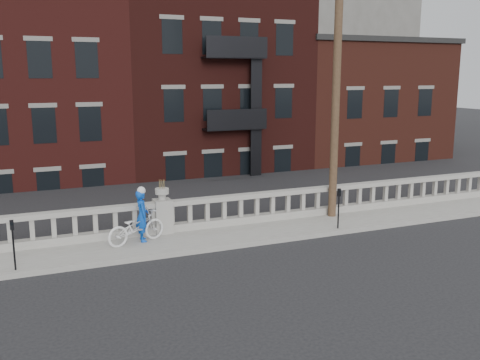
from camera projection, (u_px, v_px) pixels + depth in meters
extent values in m
plane|color=black|center=(202.00, 279.00, 13.86)|extent=(120.00, 120.00, 0.00)
cube|color=gray|center=(171.00, 243.00, 16.56)|extent=(32.00, 2.20, 0.15)
cube|color=gray|center=(163.00, 229.00, 17.38)|extent=(28.00, 0.34, 0.25)
cube|color=gray|center=(162.00, 204.00, 17.22)|extent=(28.00, 0.34, 0.16)
cube|color=gray|center=(163.00, 216.00, 17.30)|extent=(0.55, 0.55, 1.10)
cylinder|color=gray|center=(162.00, 197.00, 17.17)|extent=(0.24, 0.24, 0.20)
cylinder|color=gray|center=(162.00, 191.00, 17.14)|extent=(0.44, 0.44, 0.18)
cube|color=#605E59|center=(163.00, 302.00, 18.23)|extent=(36.00, 0.50, 5.15)
cube|color=black|center=(87.00, 222.00, 38.36)|extent=(80.00, 44.00, 0.50)
cube|color=#595651|center=(88.00, 283.00, 21.33)|extent=(16.00, 7.00, 4.00)
cube|color=#595651|center=(308.00, 87.00, 51.22)|extent=(14.00, 14.00, 18.00)
cube|color=#471714|center=(20.00, 132.00, 29.99)|extent=(10.00, 14.00, 14.00)
cube|color=#36110E|center=(190.00, 114.00, 33.64)|extent=(10.00, 14.00, 15.50)
cube|color=#4E2017|center=(325.00, 134.00, 37.78)|extent=(10.00, 14.00, 12.00)
cube|color=black|center=(328.00, 45.00, 36.57)|extent=(10.30, 14.30, 0.30)
cylinder|color=#422D1E|center=(337.00, 76.00, 18.46)|extent=(0.28, 0.28, 10.00)
cylinder|color=black|center=(14.00, 250.00, 13.98)|extent=(0.05, 0.05, 1.10)
cube|color=black|center=(12.00, 225.00, 13.85)|extent=(0.10, 0.08, 0.26)
cube|color=black|center=(12.00, 224.00, 13.80)|extent=(0.06, 0.01, 0.08)
cylinder|color=black|center=(338.00, 212.00, 17.76)|extent=(0.05, 0.05, 1.10)
cube|color=black|center=(339.00, 192.00, 17.63)|extent=(0.10, 0.08, 0.26)
cube|color=black|center=(340.00, 192.00, 17.58)|extent=(0.06, 0.01, 0.08)
imported|color=white|center=(136.00, 227.00, 16.23)|extent=(2.03, 1.27, 1.01)
imported|color=#0C46BB|center=(142.00, 216.00, 16.39)|extent=(0.42, 0.61, 1.60)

